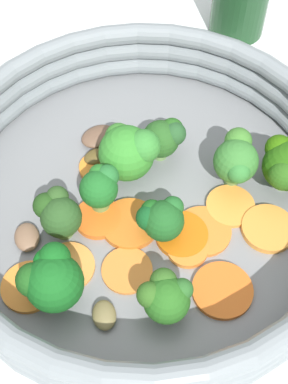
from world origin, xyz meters
name	(u,v)px	position (x,y,z in m)	size (l,w,h in m)	color
ground_plane	(144,211)	(0.00, 0.00, 0.00)	(4.00, 4.00, 0.00)	white
skillet	(144,206)	(0.00, 0.00, 0.01)	(0.32, 0.32, 0.01)	gray
skillet_rim_wall	(144,183)	(0.00, 0.00, 0.04)	(0.34, 0.34, 0.06)	gray
carrot_slice_0	(98,168)	(0.05, 0.02, 0.02)	(0.03, 0.03, 0.01)	orange
carrot_slice_1	(268,229)	(-0.07, -0.08, 0.02)	(0.04, 0.04, 0.01)	orange
carrot_slice_2	(187,249)	(-0.06, -0.01, 0.02)	(0.03, 0.03, 0.01)	orange
carrot_slice_3	(29,287)	(-0.03, 0.11, 0.02)	(0.04, 0.04, 0.00)	orange
carrot_slice_4	(203,231)	(-0.05, -0.03, 0.02)	(0.05, 0.05, 0.00)	orange
carrot_slice_5	(182,235)	(-0.04, -0.01, 0.02)	(0.04, 0.04, 0.01)	orange
carrot_slice_6	(99,220)	(0.00, 0.04, 0.02)	(0.04, 0.04, 0.01)	orange
carrot_slice_7	(127,270)	(-0.05, 0.04, 0.02)	(0.04, 0.04, 0.00)	orange
carrot_slice_8	(68,267)	(-0.03, 0.08, 0.02)	(0.04, 0.04, 0.00)	#F59641
carrot_slice_9	(222,290)	(-0.10, -0.02, 0.02)	(0.05, 0.05, 0.00)	orange
carrot_slice_10	(130,224)	(-0.02, 0.02, 0.02)	(0.05, 0.05, 0.01)	orange
carrot_slice_11	(230,206)	(-0.04, -0.06, 0.02)	(0.04, 0.04, 0.00)	#F8983A
broccoli_floret_0	(100,187)	(0.01, 0.03, 0.04)	(0.03, 0.03, 0.04)	#70944B
broccoli_floret_1	(237,160)	(-0.01, -0.08, 0.05)	(0.04, 0.04, 0.05)	#618747
broccoli_floret_2	(165,137)	(0.04, -0.04, 0.04)	(0.03, 0.04, 0.04)	#709953
broccoli_floret_3	(126,151)	(0.04, 0.00, 0.04)	(0.05, 0.05, 0.05)	#6E9651
broccoli_floret_4	(57,210)	(0.01, 0.07, 0.04)	(0.04, 0.03, 0.04)	olive
broccoli_floret_5	(286,164)	(-0.03, -0.11, 0.04)	(0.05, 0.04, 0.05)	#86A668
broccoli_floret_6	(165,297)	(-0.09, 0.03, 0.04)	(0.04, 0.04, 0.04)	#78A34F
broccoli_floret_7	(161,218)	(-0.03, 0.00, 0.04)	(0.04, 0.04, 0.04)	#7CA45E
broccoli_floret_8	(51,279)	(-0.05, 0.10, 0.04)	(0.05, 0.05, 0.05)	#628450
mushroom_piece_0	(99,136)	(0.08, 0.01, 0.02)	(0.03, 0.02, 0.01)	brown
mushroom_piece_1	(104,315)	(-0.08, 0.07, 0.02)	(0.02, 0.02, 0.01)	olive
mushroom_piece_2	(27,237)	(0.01, 0.10, 0.02)	(0.03, 0.02, 0.01)	#866349
mushroom_piece_3	(96,157)	(0.06, 0.02, 0.02)	(0.02, 0.02, 0.01)	brown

